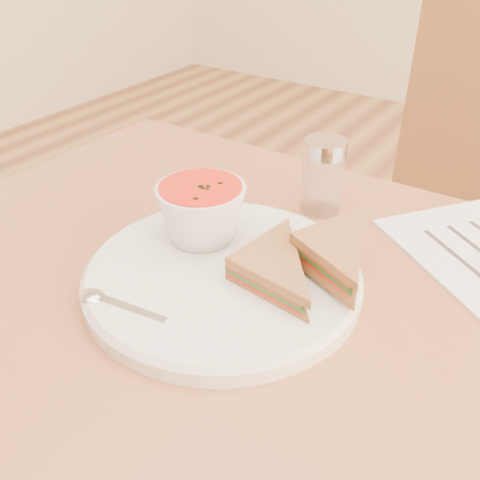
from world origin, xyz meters
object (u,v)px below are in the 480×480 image
Objects in this scene: chair_far at (442,263)px; condiment_shaker at (323,176)px; soup_bowl at (202,215)px; plate at (223,277)px.

chair_far is 0.50m from condiment_shaker.
soup_bowl is at bearing -112.32° from condiment_shaker.
chair_far reaches higher than soup_bowl.
plate is (-0.13, -0.58, 0.27)m from chair_far.
chair_far reaches higher than plate.
condiment_shaker is (0.07, 0.17, -0.00)m from soup_bowl.
chair_far is 9.58× the size of condiment_shaker.
condiment_shaker is at bearing 85.85° from plate.
plate is 2.95× the size of soup_bowl.
soup_bowl is 1.02× the size of condiment_shaker.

